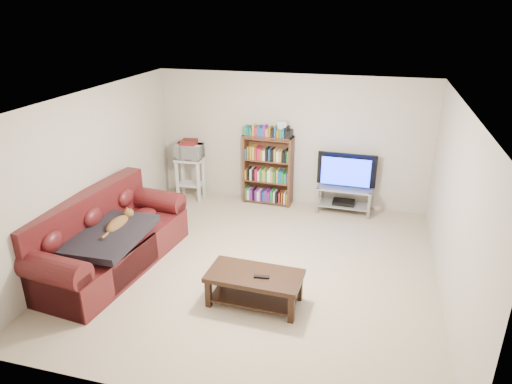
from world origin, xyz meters
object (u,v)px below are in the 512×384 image
(coffee_table, at_px, (255,283))
(tv_stand, at_px, (344,195))
(sofa, at_px, (106,243))
(bookshelf, at_px, (268,169))

(coffee_table, bearing_deg, tv_stand, 76.84)
(sofa, distance_m, bookshelf, 3.28)
(bookshelf, bearing_deg, coffee_table, -76.72)
(coffee_table, distance_m, bookshelf, 3.20)
(sofa, height_order, coffee_table, sofa)
(tv_stand, bearing_deg, sofa, -137.44)
(sofa, relative_size, tv_stand, 2.62)
(coffee_table, relative_size, tv_stand, 1.22)
(sofa, height_order, bookshelf, bookshelf)
(sofa, bearing_deg, bookshelf, 64.81)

